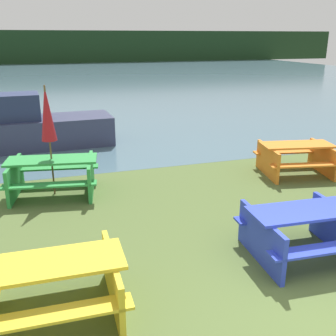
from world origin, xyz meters
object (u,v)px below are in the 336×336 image
object	(u,v)px
picnic_table_yellow	(52,283)
picnic_table_green	(53,173)
picnic_table_blue	(301,229)
umbrella_crimson	(47,114)
picnic_table_orange	(296,156)
boat	(29,128)

from	to	relation	value
picnic_table_yellow	picnic_table_green	bearing A→B (deg)	87.67
picnic_table_blue	umbrella_crimson	size ratio (longest dim) A/B	0.73
picnic_table_orange	boat	xyz separation A→B (m)	(-6.20, 4.56, 0.16)
picnic_table_blue	boat	bearing A→B (deg)	117.03
picnic_table_yellow	umbrella_crimson	bearing A→B (deg)	87.67
picnic_table_blue	picnic_table_green	distance (m)	5.11
picnic_table_orange	picnic_table_blue	bearing A→B (deg)	-123.69
picnic_table_orange	picnic_table_yellow	bearing A→B (deg)	-148.55
picnic_table_blue	picnic_table_orange	bearing A→B (deg)	56.31
picnic_table_yellow	picnic_table_blue	size ratio (longest dim) A/B	1.04
picnic_table_orange	boat	size ratio (longest dim) A/B	0.42
umbrella_crimson	boat	size ratio (longest dim) A/B	0.50
picnic_table_orange	umbrella_crimson	distance (m)	5.84
picnic_table_yellow	picnic_table_blue	distance (m)	3.66
boat	picnic_table_blue	bearing A→B (deg)	-65.35
boat	picnic_table_yellow	bearing A→B (deg)	-89.88
picnic_table_orange	boat	world-z (taller)	boat
picnic_table_yellow	picnic_table_green	world-z (taller)	picnic_table_green
picnic_table_blue	umbrella_crimson	distance (m)	5.26
boat	picnic_table_orange	bearing A→B (deg)	-38.74
umbrella_crimson	picnic_table_blue	bearing A→B (deg)	-46.96
picnic_table_green	boat	xyz separation A→B (m)	(-0.52, 4.12, 0.14)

